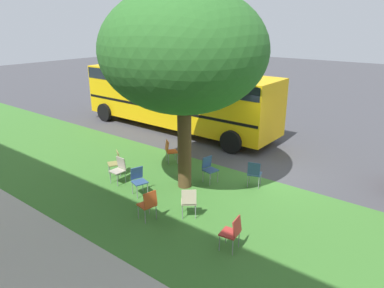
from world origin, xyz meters
name	(u,v)px	position (x,y,z in m)	size (l,w,h in m)	color
ground	(261,175)	(0.00, 0.00, 0.00)	(80.00, 80.00, 0.00)	#424247
grass_verge	(209,211)	(0.00, 3.20, 0.00)	(48.00, 6.00, 0.01)	#3D752D
street_tree	(184,52)	(1.57, 2.35, 4.31)	(4.92, 4.92, 6.14)	brown
chair_0	(233,231)	(-1.48, 4.34, 0.52)	(0.47, 0.47, 0.88)	#B7332D
chair_1	(170,150)	(3.30, 1.11, 0.52)	(0.58, 0.58, 0.88)	#C64C1E
chair_2	(254,172)	(-0.25, 1.01, 0.52)	(0.52, 0.52, 0.88)	#335184
chair_3	(148,203)	(1.02, 4.59, 0.52)	(0.49, 0.49, 0.88)	#C64C1E
chair_4	(116,161)	(4.02, 3.15, 0.52)	(0.57, 0.57, 0.88)	olive
chair_5	(209,167)	(1.14, 1.58, 0.52)	(0.50, 0.49, 0.88)	#335184
chair_6	(189,200)	(0.25, 3.80, 0.52)	(0.59, 0.59, 0.88)	beige
chair_7	(139,179)	(2.34, 3.68, 0.52)	(0.53, 0.52, 0.88)	#335184
chair_8	(119,168)	(3.46, 3.49, 0.52)	(0.43, 0.43, 0.88)	#ADA393
school_bus	(176,94)	(6.01, -2.48, 1.76)	(10.40, 2.80, 2.88)	yellow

